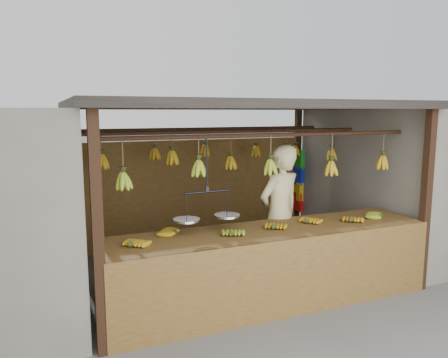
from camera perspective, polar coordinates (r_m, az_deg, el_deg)
name	(u,v)px	position (r m, az deg, el deg)	size (l,w,h in m)	color
ground	(232,271)	(6.40, 1.07, -11.97)	(80.00, 80.00, 0.00)	#5B5B57
stall	(223,133)	(6.29, -0.10, 6.09)	(4.30, 3.30, 2.40)	black
neighbor_right	(424,178)	(8.22, 24.70, 0.16)	(3.00, 3.00, 2.30)	slate
counter	(276,248)	(5.12, 6.85, -8.89)	(3.95, 0.90, 0.96)	brown
hanging_bananas	(232,159)	(6.02, 1.09, 2.60)	(3.63, 2.23, 0.39)	#92A523
balance_scale	(207,214)	(4.91, -2.22, -4.56)	(0.78, 0.30, 0.92)	black
vendor	(280,215)	(5.80, 7.29, -4.66)	(0.68, 0.44, 1.85)	beige
bag_bundles	(298,182)	(8.20, 9.69, -0.39)	(0.08, 0.26, 1.13)	#199926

